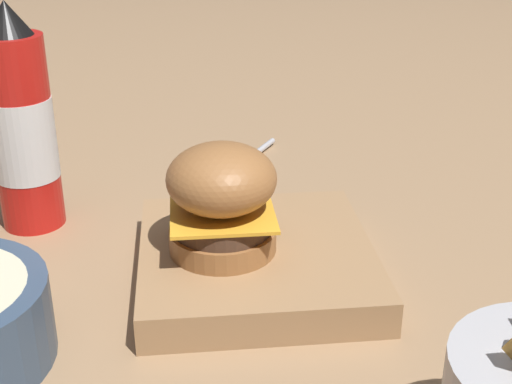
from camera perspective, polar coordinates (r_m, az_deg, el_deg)
The scene contains 5 objects.
ground_plane at distance 0.67m, azimuth 3.32°, elevation -4.85°, with size 6.00×6.00×0.00m, color #9E7A56.
serving_board at distance 0.62m, azimuth 0.00°, elevation -5.51°, with size 0.21×0.20×0.03m.
burger at distance 0.59m, azimuth -2.75°, elevation -0.53°, with size 0.09×0.09×0.09m.
ketchup_bottle at distance 0.71m, azimuth -18.22°, elevation 4.84°, with size 0.06×0.06×0.22m.
spoon at distance 0.82m, azimuth -2.30°, elevation 1.39°, with size 0.16×0.11×0.01m.
Camera 1 is at (-0.57, 0.10, 0.33)m, focal length 50.00 mm.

